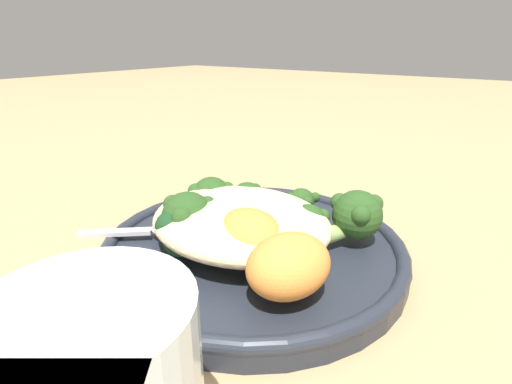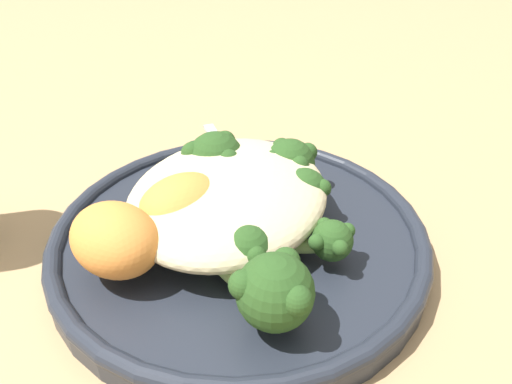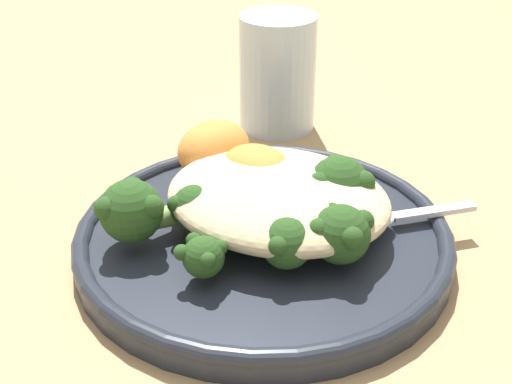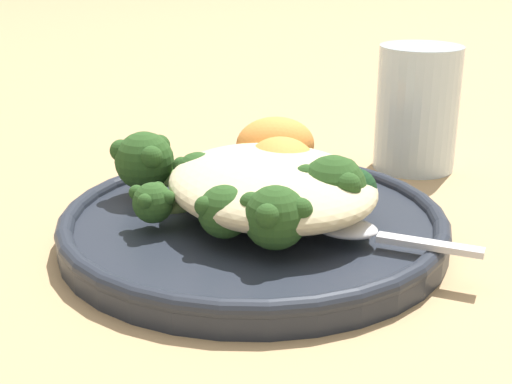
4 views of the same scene
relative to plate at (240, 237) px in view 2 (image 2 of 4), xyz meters
name	(u,v)px [view 2 (image 2 of 4)]	position (x,y,z in m)	size (l,w,h in m)	color
ground_plane	(215,263)	(0.02, -0.01, -0.01)	(4.00, 4.00, 0.00)	tan
plate	(240,237)	(0.00, 0.00, 0.00)	(0.26, 0.26, 0.02)	#232833
quinoa_mound	(234,197)	(-0.01, -0.01, 0.03)	(0.16, 0.13, 0.04)	beige
broccoli_stalk_0	(262,283)	(0.07, 0.04, 0.03)	(0.08, 0.11, 0.04)	#8EB25B
broccoli_stalk_1	(235,246)	(0.04, 0.01, 0.02)	(0.04, 0.09, 0.03)	#8EB25B
broccoli_stalk_2	(297,240)	(0.01, 0.05, 0.02)	(0.04, 0.11, 0.03)	#8EB25B
broccoli_stalk_3	(258,226)	(0.01, 0.02, 0.02)	(0.05, 0.08, 0.03)	#8EB25B
broccoli_stalk_4	(285,199)	(-0.02, 0.03, 0.02)	(0.09, 0.09, 0.03)	#8EB25B
broccoli_stalk_5	(276,174)	(-0.05, 0.01, 0.03)	(0.12, 0.07, 0.04)	#8EB25B
broccoli_stalk_6	(214,165)	(-0.03, -0.04, 0.03)	(0.11, 0.05, 0.04)	#8EB25B
broccoli_stalk_7	(195,187)	(-0.01, -0.04, 0.02)	(0.08, 0.05, 0.03)	#8EB25B
sweet_potato_chunk_0	(115,239)	(0.07, -0.05, 0.03)	(0.06, 0.05, 0.04)	orange
sweet_potato_chunk_1	(185,205)	(0.02, -0.03, 0.03)	(0.06, 0.05, 0.04)	orange
kale_tuft	(199,169)	(-0.03, -0.05, 0.03)	(0.05, 0.05, 0.03)	#193D1E
spoon	(231,162)	(-0.07, -0.04, 0.01)	(0.09, 0.08, 0.01)	silver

